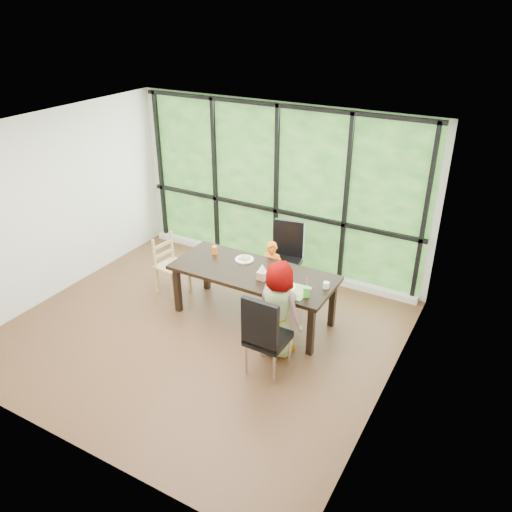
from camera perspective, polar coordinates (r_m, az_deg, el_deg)
name	(u,v)px	position (r m, az deg, el deg)	size (l,w,h in m)	color
ground	(201,332)	(7.07, -6.17, -8.39)	(5.00, 5.00, 0.00)	black
back_wall	(278,189)	(8.16, 2.45, 7.50)	(5.00, 5.00, 0.00)	silver
foliage_backdrop	(277,189)	(8.15, 2.39, 7.46)	(4.80, 0.02, 2.65)	#1B4716
window_mullions	(276,190)	(8.11, 2.26, 7.38)	(4.80, 0.06, 2.65)	black
window_sill	(274,264)	(8.61, 1.98, -0.87)	(4.80, 0.12, 0.10)	silver
dining_table	(253,295)	(7.11, -0.31, -4.34)	(2.26, 0.92, 0.75)	black
chair_window_leather	(285,258)	(7.73, 3.26, -0.24)	(0.46, 0.46, 1.08)	black
chair_interior_leather	(268,333)	(6.08, 1.35, -8.55)	(0.46, 0.46, 1.08)	black
chair_end_beech	(172,266)	(7.80, -9.32, -1.08)	(0.42, 0.40, 0.90)	tan
child_toddler	(272,272)	(7.49, 1.78, -1.77)	(0.34, 0.23, 0.94)	orange
child_older	(280,309)	(6.32, 2.66, -5.96)	(0.63, 0.41, 1.28)	slate
placemat	(288,289)	(6.51, 3.56, -3.73)	(0.51, 0.38, 0.01)	tan
plate_far	(244,259)	(7.21, -1.29, -0.38)	(0.27, 0.27, 0.02)	white
plate_near	(287,287)	(6.55, 3.46, -3.50)	(0.23, 0.23, 0.01)	white
orange_cup	(215,250)	(7.39, -4.64, 0.67)	(0.07, 0.07, 0.12)	orange
green_cup	(306,292)	(6.36, 5.64, -4.00)	(0.08, 0.08, 0.13)	#52D633
white_mug	(326,285)	(6.58, 7.82, -3.24)	(0.08, 0.08, 0.08)	white
tissue_box	(262,275)	(6.72, 0.70, -2.15)	(0.13, 0.13, 0.11)	tan
crepe_rolls_far	(244,258)	(7.20, -1.30, -0.19)	(0.15, 0.12, 0.04)	tan
crepe_rolls_near	(287,286)	(6.54, 3.46, -3.31)	(0.10, 0.12, 0.04)	tan
straw_white	(214,244)	(7.34, -4.67, 1.35)	(0.01, 0.01, 0.20)	white
straw_pink	(307,284)	(6.30, 5.68, -3.17)	(0.01, 0.01, 0.20)	pink
tissue	(262,268)	(6.66, 0.71, -1.33)	(0.12, 0.12, 0.11)	white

